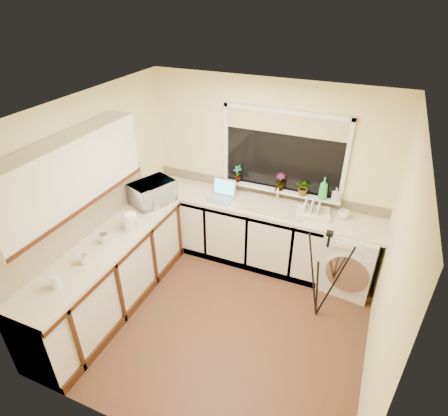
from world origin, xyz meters
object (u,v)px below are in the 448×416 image
cup_left (83,259)px  soap_bottle_clear (336,195)px  dish_rack (313,213)px  soap_bottle_green (324,188)px  washing_machine (351,257)px  plant_a (238,174)px  microwave (152,192)px  cup_back (344,214)px  plant_d (304,188)px  kettle (130,222)px  glass_jug (56,281)px  plant_c (280,182)px  tripod (322,276)px  steel_jar (104,239)px  laptop (222,193)px

cup_left → soap_bottle_clear: bearing=42.9°
dish_rack → soap_bottle_green: size_ratio=1.42×
washing_machine → plant_a: size_ratio=3.61×
microwave → cup_back: size_ratio=4.12×
microwave → cup_back: bearing=-53.7°
plant_d → soap_bottle_clear: (0.40, 0.00, -0.02)m
kettle → glass_jug: kettle is taller
kettle → microwave: (-0.10, 0.64, 0.05)m
plant_c → cup_left: size_ratio=2.10×
tripod → steel_jar: tripod is taller
glass_jug → soap_bottle_clear: (2.20, 2.43, 0.17)m
tripod → steel_jar: (-2.31, -0.76, 0.36)m
plant_d → cup_back: bearing=-11.2°
glass_jug → plant_a: bearing=70.0°
tripod → dish_rack: bearing=90.2°
washing_machine → glass_jug: 3.39m
tripod → steel_jar: size_ratio=10.11×
soap_bottle_clear → cup_back: size_ratio=1.38×
soap_bottle_green → cup_left: bearing=-134.9°
washing_machine → dish_rack: size_ratio=2.14×
plant_d → cup_left: (-1.81, -2.05, -0.21)m
glass_jug → laptop: bearing=70.8°
soap_bottle_green → cup_back: 0.40m
steel_jar → soap_bottle_clear: soap_bottle_clear is taller
plant_c → soap_bottle_clear: 0.72m
dish_rack → glass_jug: bearing=-143.0°
washing_machine → kettle: 2.74m
dish_rack → cup_left: size_ratio=3.73×
laptop → steel_jar: size_ratio=2.97×
dish_rack → cup_left: cup_left is taller
washing_machine → glass_jug: size_ratio=6.24×
washing_machine → cup_back: cup_back is taller
tripod → soap_bottle_clear: (-0.08, 0.92, 0.55)m
plant_a → cup_back: (1.45, -0.12, -0.22)m
glass_jug → microwave: bearing=90.6°
plant_d → soap_bottle_green: size_ratio=0.74×
soap_bottle_clear → laptop: bearing=-170.8°
cup_back → plant_d: bearing=168.8°
tripod → laptop: bearing=133.6°
glass_jug → plant_a: size_ratio=0.58×
tripod → cup_left: tripod is taller
kettle → glass_jug: (-0.08, -1.09, -0.03)m
washing_machine → plant_a: bearing=177.9°
microwave → soap_bottle_clear: size_ratio=2.98×
plant_a → soap_bottle_clear: size_ratio=1.34×
tripod → cup_left: size_ratio=10.90×
microwave → soap_bottle_clear: 2.32m
soap_bottle_clear → steel_jar: bearing=-143.0°
plant_a → plant_c: size_ratio=1.05×
plant_d → cup_back: plant_d is taller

